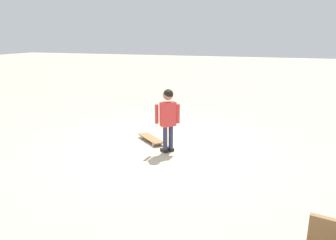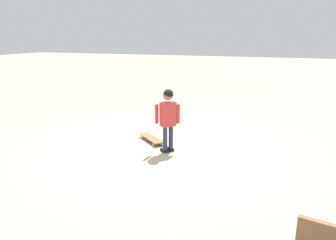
# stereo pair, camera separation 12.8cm
# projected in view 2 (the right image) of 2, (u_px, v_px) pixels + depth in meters

# --- Properties ---
(ground_plane) EXTENTS (50.00, 50.00, 0.00)m
(ground_plane) POSITION_uv_depth(u_px,v_px,m) (157.00, 147.00, 5.53)
(ground_plane) COLOR tan
(child_person) EXTENTS (0.38, 0.28, 1.06)m
(child_person) POSITION_uv_depth(u_px,v_px,m) (168.00, 114.00, 5.13)
(child_person) COLOR #2D3351
(child_person) RESTS_ON ground
(skateboard) EXTENTS (0.65, 0.59, 0.07)m
(skateboard) POSITION_uv_depth(u_px,v_px,m) (152.00, 138.00, 5.80)
(skateboard) COLOR olive
(skateboard) RESTS_ON ground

